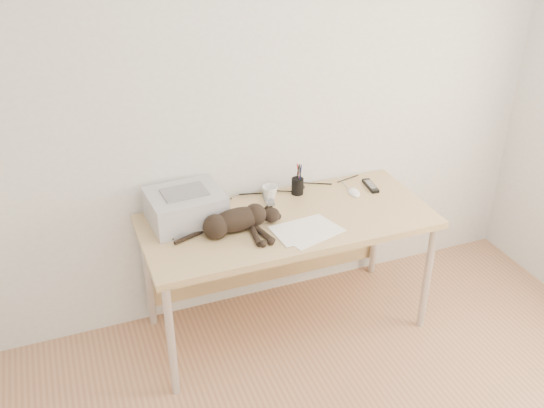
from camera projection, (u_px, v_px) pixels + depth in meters
name	position (u px, v px, depth m)	size (l,w,h in m)	color
wall_back	(265.00, 100.00, 3.33)	(3.50, 3.50, 0.00)	white
desk	(282.00, 231.00, 3.45)	(1.60, 0.70, 0.74)	tan
printer	(186.00, 207.00, 3.24)	(0.41, 0.36, 0.18)	#ADADB2
papers	(307.00, 231.00, 3.19)	(0.38, 0.31, 0.01)	white
cat	(234.00, 222.00, 3.16)	(0.60, 0.28, 0.13)	black
mug	(270.00, 193.00, 3.48)	(0.09, 0.09, 0.08)	white
pen_cup	(297.00, 186.00, 3.54)	(0.07, 0.07, 0.18)	black
remote_grey	(268.00, 197.00, 3.50)	(0.05, 0.18, 0.02)	slate
remote_black	(371.00, 186.00, 3.63)	(0.05, 0.17, 0.02)	black
mouse	(354.00, 191.00, 3.56)	(0.07, 0.11, 0.04)	white
cable_tangle	(268.00, 193.00, 3.56)	(1.36, 0.07, 0.01)	black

